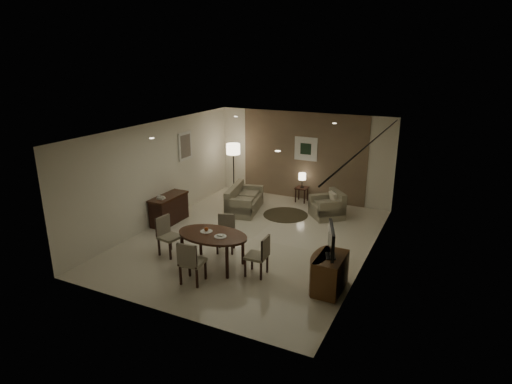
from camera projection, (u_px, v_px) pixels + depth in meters
The scene contains 31 objects.
room_shell at pixel (260, 182), 10.44m from camera, with size 5.50×7.00×2.70m.
taupe_accent at pixel (303, 156), 13.08m from camera, with size 3.96×0.03×2.70m, color #766149.
curtain_wall at pixel (366, 204), 8.99m from camera, with size 0.08×6.70×2.58m, color beige, non-canonical shape.
curtain_rod at pixel (371, 142), 8.59m from camera, with size 0.03×0.03×6.80m, color black.
art_back_frame at pixel (306, 149), 12.95m from camera, with size 0.72×0.03×0.72m, color silver.
art_back_canvas at pixel (306, 149), 12.93m from camera, with size 0.34×0.01×0.34m, color black.
art_left_frame at pixel (185, 146), 12.11m from camera, with size 0.03×0.60×0.80m, color silver.
art_left_canvas at pixel (186, 146), 12.10m from camera, with size 0.01×0.46×0.64m, color gray.
downlight_nl at pixel (152, 138), 8.73m from camera, with size 0.10×0.10×0.01m, color white.
downlight_nr at pixel (278, 151), 7.57m from camera, with size 0.10×0.10×0.01m, color white.
downlight_fl at pixel (236, 117), 11.82m from camera, with size 0.10×0.10×0.01m, color white.
downlight_fr at pixel (334, 123), 10.65m from camera, with size 0.10×0.10×0.01m, color white.
console_desk at pixel (169, 209), 11.43m from camera, with size 0.48×1.20×0.75m, color #3E1E14, non-canonical shape.
telephone at pixel (161, 197), 11.05m from camera, with size 0.20×0.14×0.09m, color white, non-canonical shape.
tv_cabinet at pixel (330, 273), 8.12m from camera, with size 0.48×0.90×0.70m, color brown, non-canonical shape.
flat_tv at pixel (331, 241), 7.93m from camera, with size 0.06×0.88×0.60m, color black, non-canonical shape.
dining_table at pixel (213, 250), 9.06m from camera, with size 1.56×0.98×0.73m, color #3E1E14, non-canonical shape.
chair_near at pixel (193, 261), 8.37m from camera, with size 0.44×0.44×0.90m, color gray, non-canonical shape.
chair_far at pixel (226, 234), 9.72m from camera, with size 0.41×0.41×0.84m, color gray, non-canonical shape.
chair_left at pixel (170, 237), 9.54m from camera, with size 0.43×0.43×0.88m, color gray, non-canonical shape.
chair_right at pixel (256, 256), 8.66m from camera, with size 0.42×0.42×0.86m, color gray, non-canonical shape.
plate_a at pixel (206, 231), 9.06m from camera, with size 0.26×0.26×0.02m, color white.
plate_b at pixel (220, 236), 8.81m from camera, with size 0.26×0.26×0.02m, color white.
fruit_apple at pixel (206, 229), 9.05m from camera, with size 0.09×0.09×0.09m, color #9E3C12.
napkin at pixel (220, 235), 8.80m from camera, with size 0.12×0.08×0.03m, color white.
round_rug at pixel (286, 215), 12.07m from camera, with size 1.26×1.26×0.01m, color #38301F.
sofa at pixel (245, 199), 12.32m from camera, with size 0.77×1.54×0.72m, color gray, non-canonical shape.
armchair at pixel (327, 205), 11.81m from camera, with size 0.82×0.78×0.73m, color gray, non-canonical shape.
side_table at pixel (302, 194), 13.12m from camera, with size 0.36×0.36×0.45m, color black, non-canonical shape.
table_lamp at pixel (302, 180), 12.97m from camera, with size 0.22×0.22×0.50m, color #FFEAC1, non-canonical shape.
floor_lamp at pixel (234, 170), 13.47m from camera, with size 0.43×0.43×1.69m, color #FFE5B7, non-canonical shape.
Camera 1 is at (4.30, -8.65, 4.30)m, focal length 30.00 mm.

